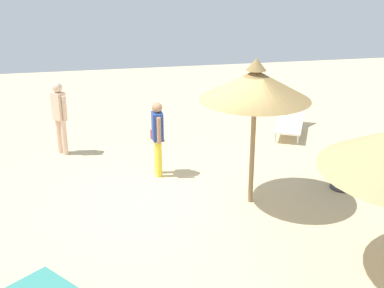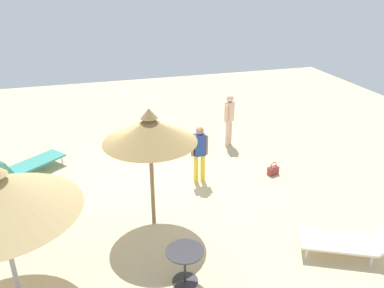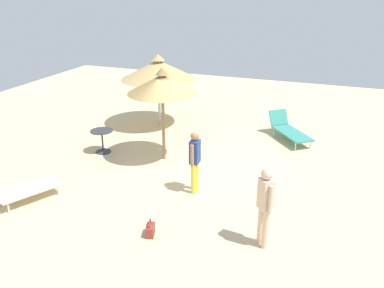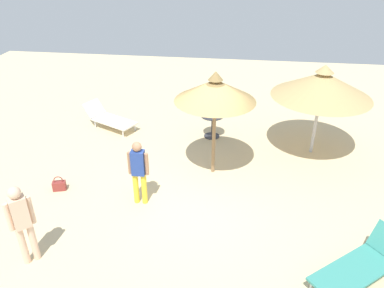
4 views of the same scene
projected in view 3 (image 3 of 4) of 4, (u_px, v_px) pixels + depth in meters
ground at (196, 171)px, 11.77m from camera, size 24.00×24.00×0.10m
parasol_umbrella_center at (158, 70)px, 14.57m from camera, size 2.73×2.73×2.66m
parasol_umbrella_far_right at (162, 84)px, 11.57m from camera, size 2.04×2.04×2.83m
lounge_chair_edge at (18, 190)px, 9.87m from camera, size 1.43×1.97×0.76m
lounge_chair_far_left at (289, 129)px, 13.84m from camera, size 1.75×1.94×0.83m
person_standing_front at (195, 158)px, 10.19m from camera, size 0.22×0.49×1.65m
person_standing_near_left at (265, 202)px, 8.02m from camera, size 0.36×0.38×1.76m
handbag at (150, 230)px, 8.68m from camera, size 0.25×0.35×0.40m
side_table_round at (102, 137)px, 12.75m from camera, size 0.71×0.71×0.73m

